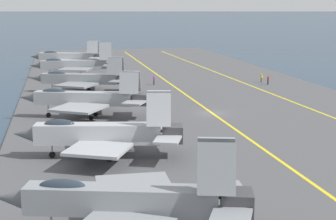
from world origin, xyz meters
name	(u,v)px	position (x,y,z in m)	size (l,w,h in m)	color
ground_plane	(212,116)	(0.00, 0.00, 0.00)	(2000.00, 2000.00, 0.00)	#23384C
carrier_deck	(212,114)	(0.00, 0.00, 0.20)	(204.80, 52.41, 0.40)	#4C4C4F
deck_stripe_foul_line	(310,109)	(0.00, -14.41, 0.40)	(184.32, 0.36, 0.01)	yellow
deck_stripe_centerline	(212,113)	(0.00, 0.00, 0.40)	(184.32, 0.36, 0.01)	yellow
parked_jet_second	(127,200)	(-35.80, 16.30, 3.13)	(13.30, 16.13, 6.67)	gray
parked_jet_third	(101,133)	(-17.53, 16.37, 2.79)	(12.15, 16.24, 6.43)	#A8AAAF
parked_jet_fourth	(86,99)	(0.34, 16.76, 2.98)	(13.52, 17.10, 6.15)	#93999E
parked_jet_fifth	(82,79)	(20.16, 16.36, 2.73)	(12.30, 17.13, 5.97)	gray
parked_jet_sixth	(76,64)	(38.28, 16.66, 3.06)	(12.35, 17.54, 6.86)	gray
parked_jet_seventh	(68,57)	(56.11, 17.75, 2.82)	(12.24, 17.54, 6.09)	#9EA3A8
crew_purple_vest	(154,80)	(25.95, 3.18, 1.33)	(0.40, 0.29, 1.69)	#383328
crew_yellow_vest	(261,77)	(24.63, -17.13, 1.33)	(0.46, 0.44, 1.69)	#4C473D
crew_red_vest	(268,80)	(21.78, -17.26, 1.34)	(0.46, 0.41, 1.71)	#232328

